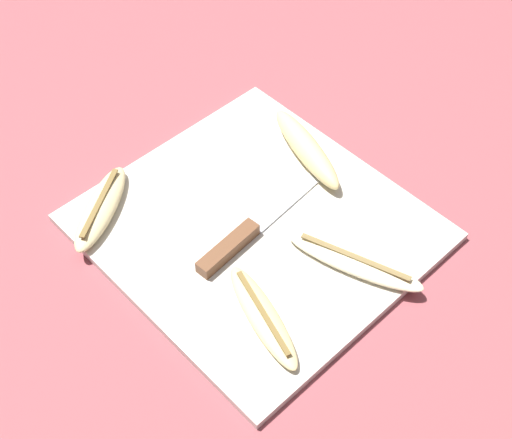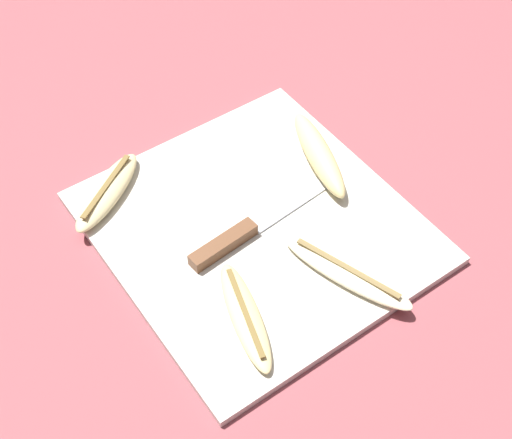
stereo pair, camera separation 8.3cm
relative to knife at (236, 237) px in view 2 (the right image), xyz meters
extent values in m
plane|color=#93474C|center=(-0.01, 0.04, -0.02)|extent=(4.00, 4.00, 0.00)
cube|color=beige|center=(-0.01, 0.04, -0.01)|extent=(0.40, 0.38, 0.01)
cube|color=brown|center=(0.00, -0.02, 0.00)|extent=(0.03, 0.10, 0.02)
cube|color=#B7BABF|center=(-0.01, 0.09, -0.01)|extent=(0.03, 0.13, 0.00)
ellipsoid|color=beige|center=(0.12, 0.08, 0.00)|extent=(0.18, 0.10, 0.02)
cube|color=olive|center=(0.12, 0.08, 0.01)|extent=(0.14, 0.05, 0.00)
ellipsoid|color=beige|center=(-0.16, -0.10, 0.00)|extent=(0.12, 0.15, 0.02)
cube|color=brown|center=(-0.16, -0.10, 0.02)|extent=(0.07, 0.11, 0.00)
ellipsoid|color=#EDD689|center=(-0.05, 0.17, 0.01)|extent=(0.17, 0.08, 0.03)
ellipsoid|color=#DBC684|center=(0.10, -0.06, 0.00)|extent=(0.16, 0.08, 0.02)
cube|color=brown|center=(0.10, -0.06, 0.01)|extent=(0.12, 0.04, 0.00)
camera|label=1|loc=(0.42, -0.37, 0.72)|focal=50.00mm
camera|label=2|loc=(0.47, -0.30, 0.72)|focal=50.00mm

